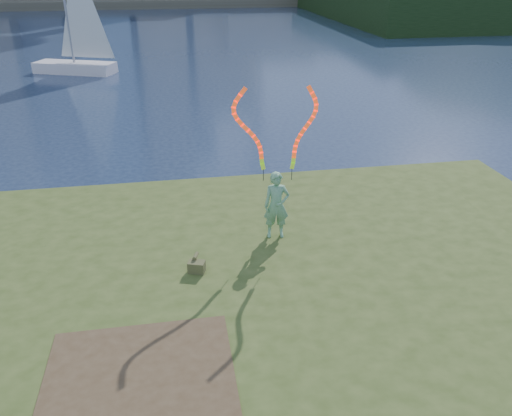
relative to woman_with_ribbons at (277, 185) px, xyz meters
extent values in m
plane|color=#192640|center=(-1.07, -1.29, -2.20)|extent=(320.00, 320.00, 0.00)
cube|color=#384719|center=(-1.07, -3.79, -2.05)|extent=(20.00, 18.00, 0.30)
cube|color=#384719|center=(-1.07, -3.49, -1.80)|extent=(17.00, 15.00, 0.30)
cube|color=#384719|center=(-1.07, -3.29, -1.55)|extent=(14.00, 12.00, 0.30)
cube|color=#47331E|center=(-3.27, -4.49, -1.39)|extent=(3.20, 3.00, 0.02)
imported|color=#227730|center=(-0.01, -0.03, -0.53)|extent=(0.67, 0.48, 1.73)
cylinder|color=black|center=(-0.32, 0.12, 0.25)|extent=(0.02, 0.02, 0.30)
cylinder|color=black|center=(0.37, 0.05, 0.25)|extent=(0.02, 0.02, 0.30)
cube|color=#4D4D29|center=(-2.10, -1.33, -1.26)|extent=(0.43, 0.35, 0.26)
cylinder|color=#4D4D29|center=(-2.10, -1.15, -1.09)|extent=(0.16, 0.26, 0.09)
cube|color=silver|center=(-8.79, 25.94, -1.87)|extent=(5.79, 3.70, 0.77)
cylinder|color=gray|center=(-8.79, 25.94, 2.45)|extent=(0.15, 0.15, 8.40)
camera|label=1|loc=(-2.38, -10.84, 4.95)|focal=35.00mm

